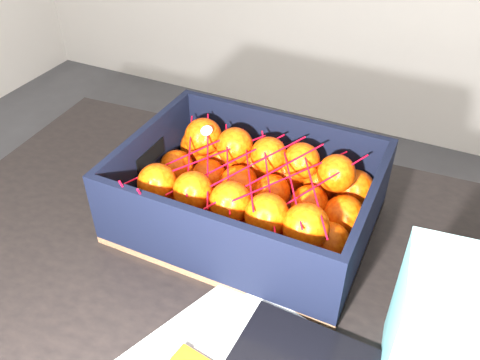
% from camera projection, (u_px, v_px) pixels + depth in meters
% --- Properties ---
extents(table, '(1.25, 0.87, 0.75)m').
position_uv_depth(table, '(265.00, 341.00, 0.77)').
color(table, black).
rests_on(table, ground).
extents(produce_crate, '(0.39, 0.29, 0.13)m').
position_uv_depth(produce_crate, '(248.00, 202.00, 0.81)').
color(produce_crate, brown).
rests_on(produce_crate, table).
extents(clementine_heap, '(0.37, 0.28, 0.12)m').
position_uv_depth(clementine_heap, '(249.00, 195.00, 0.80)').
color(clementine_heap, '#E94204').
rests_on(clementine_heap, produce_crate).
extents(mesh_net, '(0.32, 0.26, 0.09)m').
position_uv_depth(mesh_net, '(241.00, 171.00, 0.77)').
color(mesh_net, red).
rests_on(mesh_net, clementine_heap).
extents(retail_carton, '(0.10, 0.13, 0.18)m').
position_uv_depth(retail_carton, '(430.00, 328.00, 0.56)').
color(retail_carton, white).
rests_on(retail_carton, table).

